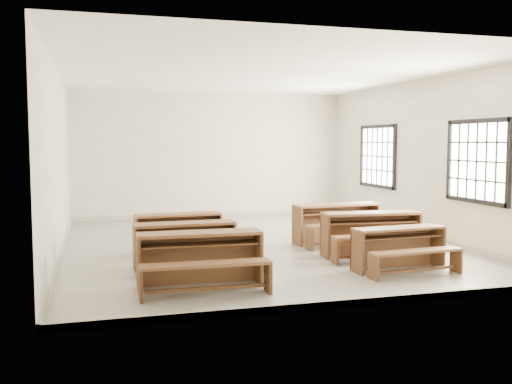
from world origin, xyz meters
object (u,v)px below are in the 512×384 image
object	(u,v)px
desk_set_0	(200,256)
desk_set_2	(179,230)
desk_set_3	(400,245)
desk_set_4	(372,231)
desk_set_5	(338,220)
desk_set_1	(186,242)

from	to	relation	value
desk_set_0	desk_set_2	distance (m)	2.53
desk_set_3	desk_set_2	bearing A→B (deg)	138.12
desk_set_3	desk_set_4	xyz separation A→B (m)	(0.08, 1.06, 0.06)
desk_set_2	desk_set_3	distance (m)	3.80
desk_set_2	desk_set_3	xyz separation A→B (m)	(3.00, -2.33, -0.02)
desk_set_2	desk_set_5	size ratio (longest dim) A/B	0.89
desk_set_2	desk_set_4	xyz separation A→B (m)	(3.08, -1.27, 0.04)
desk_set_1	desk_set_3	distance (m)	3.26
desk_set_2	desk_set_5	distance (m)	3.05
desk_set_4	desk_set_2	bearing A→B (deg)	162.29
desk_set_3	desk_set_5	bearing A→B (deg)	84.90
desk_set_2	desk_set_5	world-z (taller)	desk_set_5
desk_set_4	desk_set_5	bearing A→B (deg)	96.23
desk_set_4	desk_set_5	xyz separation A→B (m)	(-0.04, 1.34, 0.00)
desk_set_0	desk_set_4	xyz separation A→B (m)	(3.16, 1.26, 0.01)
desk_set_1	desk_set_3	size ratio (longest dim) A/B	1.05
desk_set_2	desk_set_3	bearing A→B (deg)	-41.36
desk_set_0	desk_set_5	bearing A→B (deg)	41.27
desk_set_0	desk_set_1	distance (m)	1.25
desk_set_1	desk_set_5	world-z (taller)	desk_set_5
desk_set_1	desk_set_3	bearing A→B (deg)	-20.57
desk_set_5	desk_set_0	bearing A→B (deg)	-144.96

